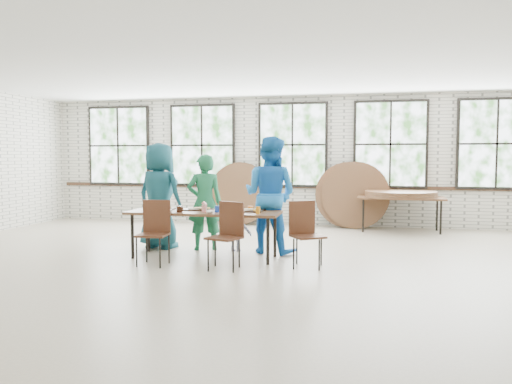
% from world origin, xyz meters
% --- Properties ---
extents(room, '(12.00, 12.00, 12.00)m').
position_xyz_m(room, '(0.00, 4.44, 1.83)').
color(room, '#C1B299').
rests_on(room, ground).
extents(dining_table, '(2.41, 0.83, 0.74)m').
position_xyz_m(dining_table, '(-0.82, 0.33, 0.69)').
color(dining_table, brown).
rests_on(dining_table, ground).
extents(chair_near_left, '(0.45, 0.44, 0.95)m').
position_xyz_m(chair_near_left, '(-1.39, -0.26, 0.56)').
color(chair_near_left, '#4D2A19').
rests_on(chair_near_left, ground).
extents(chair_near_right, '(0.53, 0.52, 0.95)m').
position_xyz_m(chair_near_right, '(-0.26, -0.32, 0.56)').
color(chair_near_right, '#4D2A19').
rests_on(chair_near_right, ground).
extents(chair_spare, '(0.57, 0.57, 0.95)m').
position_xyz_m(chair_spare, '(0.80, 0.06, 0.56)').
color(chair_spare, '#4D2A19').
rests_on(chair_spare, ground).
extents(adult_teal, '(1.02, 0.80, 1.84)m').
position_xyz_m(adult_teal, '(-1.84, 0.98, 0.92)').
color(adult_teal, '#185A5D').
rests_on(adult_teal, ground).
extents(adult_green, '(0.70, 0.59, 1.64)m').
position_xyz_m(adult_green, '(-1.02, 0.98, 0.82)').
color(adult_green, '#1C6B41').
rests_on(adult_green, ground).
extents(toddler, '(0.56, 0.36, 0.83)m').
position_xyz_m(toddler, '(-0.47, 0.98, 0.41)').
color(toddler, '#161947').
rests_on(toddler, ground).
extents(adult_blue, '(1.10, 0.96, 1.93)m').
position_xyz_m(adult_blue, '(0.11, 0.98, 0.96)').
color(adult_blue, blue).
rests_on(adult_blue, ground).
extents(storage_table, '(1.83, 0.82, 0.74)m').
position_xyz_m(storage_table, '(2.41, 3.89, 0.69)').
color(storage_table, brown).
rests_on(storage_table, ground).
extents(tabletop_clutter, '(1.95, 0.63, 0.11)m').
position_xyz_m(tabletop_clutter, '(-0.74, 0.32, 0.77)').
color(tabletop_clutter, black).
rests_on(tabletop_clutter, dining_table).
extents(round_tops_stacked, '(1.50, 1.50, 0.13)m').
position_xyz_m(round_tops_stacked, '(2.41, 3.89, 0.80)').
color(round_tops_stacked, brown).
rests_on(round_tops_stacked, storage_table).
extents(round_tops_leaning, '(4.20, 0.42, 1.49)m').
position_xyz_m(round_tops_leaning, '(0.50, 4.21, 0.74)').
color(round_tops_leaning, brown).
rests_on(round_tops_leaning, ground).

